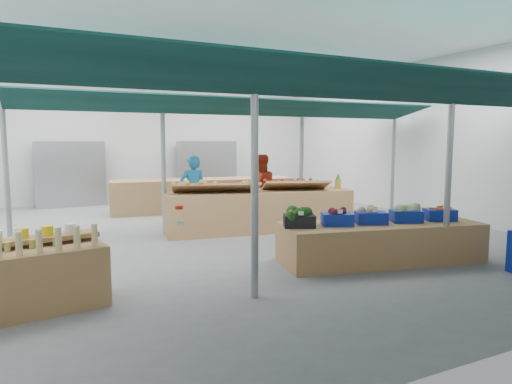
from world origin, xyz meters
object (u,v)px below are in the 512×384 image
bottle_shelf (30,277)px  vendor_right (261,188)px  vendor_left (193,191)px  veg_counter (380,242)px  fruit_counter (259,211)px

bottle_shelf → vendor_right: size_ratio=1.06×
bottle_shelf → vendor_left: bearing=42.8°
veg_counter → fruit_counter: size_ratio=0.80×
bottle_shelf → veg_counter: bearing=-9.1°
bottle_shelf → vendor_left: vendor_left is taller
vendor_right → vendor_left: bearing=9.0°
bottle_shelf → fruit_counter: size_ratio=0.42×
veg_counter → vendor_left: vendor_left is taller
bottle_shelf → vendor_right: vendor_right is taller
bottle_shelf → vendor_right: (5.29, 4.27, 0.43)m
bottle_shelf → veg_counter: bottle_shelf is taller
fruit_counter → vendor_right: vendor_right is taller
vendor_left → vendor_right: size_ratio=1.00×
fruit_counter → veg_counter: bearing=-69.4°
bottle_shelf → fruit_counter: (4.69, 3.17, 0.04)m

